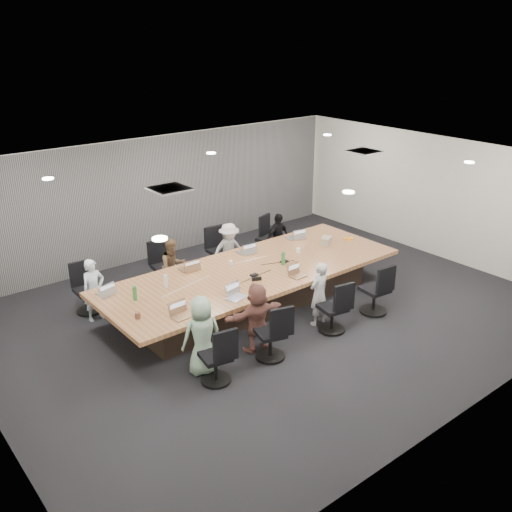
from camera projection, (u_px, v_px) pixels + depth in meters
floor at (269, 313)px, 10.81m from camera, size 10.00×8.00×0.00m
ceiling at (271, 168)px, 9.76m from camera, size 10.00×8.00×0.00m
wall_back at (159, 197)px, 13.18m from camera, size 10.00×0.00×2.80m
wall_front at (468, 330)px, 7.39m from camera, size 10.00×0.00×2.80m
wall_right at (435, 196)px, 13.19m from camera, size 0.00×8.00×2.80m
curtain at (161, 197)px, 13.12m from camera, size 9.80×0.04×2.80m
conference_table at (253, 286)px, 11.02m from camera, size 6.00×2.20×0.74m
chair_0 at (87, 294)px, 10.73m from camera, size 0.52×0.52×0.75m
chair_1 at (165, 271)px, 11.70m from camera, size 0.59×0.59×0.80m
chair_2 at (220, 254)px, 12.50m from camera, size 0.59×0.59×0.82m
chair_3 at (268, 242)px, 13.30m from camera, size 0.65×0.65×0.76m
chair_4 at (215, 361)px, 8.61m from camera, size 0.58×0.58×0.73m
chair_5 at (270, 337)px, 9.23m from camera, size 0.63×0.63×0.76m
chair_6 at (332, 312)px, 10.06m from camera, size 0.60×0.60×0.76m
chair_7 at (374, 293)px, 10.71m from camera, size 0.59×0.59×0.80m
person_0 at (94, 290)px, 10.40m from camera, size 0.45×0.32×1.18m
laptop_0 at (106, 292)px, 9.94m from camera, size 0.37×0.29×0.02m
person_1 at (173, 267)px, 11.37m from camera, size 0.61×0.49×1.19m
laptop_1 at (188, 269)px, 10.91m from camera, size 0.35×0.25×0.02m
person_2 at (229, 251)px, 12.17m from camera, size 0.87×0.62×1.21m
laptop_2 at (245, 252)px, 11.72m from camera, size 0.34×0.24×0.02m
person_3 at (278, 238)px, 12.97m from camera, size 0.71×0.36×1.16m
laptop_3 at (294, 238)px, 12.51m from camera, size 0.35×0.27×0.02m
person_4 at (202, 335)px, 8.75m from camera, size 0.71×0.54×1.30m
laptop_4 at (183, 316)px, 9.11m from camera, size 0.35×0.25×0.02m
person_5 at (257, 317)px, 9.40m from camera, size 1.14×0.45×1.20m
laptop_5 at (237, 298)px, 9.74m from camera, size 0.38×0.30×0.02m
person_6 at (319, 294)px, 10.23m from camera, size 0.46×0.33×1.20m
laptop_6 at (298, 276)px, 10.57m from camera, size 0.29×0.20×0.02m
bottle_green_left at (135, 293)px, 9.64m from camera, size 0.08×0.08×0.25m
bottle_green_right at (283, 259)px, 11.06m from camera, size 0.08×0.08×0.26m
bottle_clear at (166, 281)px, 10.10m from camera, size 0.09×0.09×0.24m
cup_white_far at (231, 263)px, 11.08m from camera, size 0.09×0.09×0.09m
cup_white_near at (298, 250)px, 11.69m from camera, size 0.11×0.11×0.10m
mug_brown at (138, 315)px, 9.06m from camera, size 0.09×0.09×0.10m
mic_left at (254, 275)px, 10.62m from camera, size 0.15×0.10×0.03m
mic_right at (284, 261)px, 11.23m from camera, size 0.16×0.11×0.03m
stapler at (257, 279)px, 10.41m from camera, size 0.18×0.11×0.07m
canvas_bag at (326, 241)px, 12.13m from camera, size 0.34×0.31×0.16m
snack_packet at (349, 239)px, 12.41m from camera, size 0.21×0.20×0.04m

